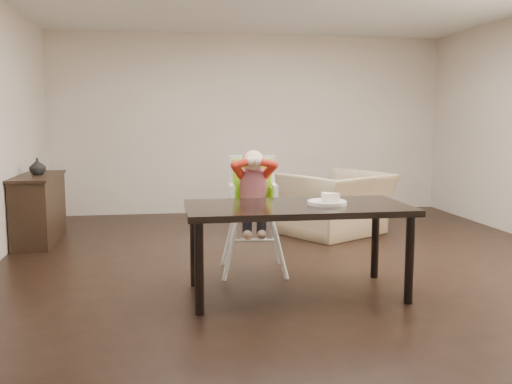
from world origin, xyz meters
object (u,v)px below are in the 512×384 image
high_chair (253,186)px  armchair (337,193)px  sideboard (39,208)px  dining_table (297,214)px

high_chair → armchair: 2.02m
armchair → sideboard: bearing=-34.1°
sideboard → high_chair: bearing=-36.3°
high_chair → sideboard: bearing=148.3°
dining_table → sideboard: 3.54m
sideboard → dining_table: bearing=-44.2°
dining_table → armchair: 2.54m
dining_table → high_chair: (-0.24, 0.77, 0.14)m
high_chair → armchair: bearing=54.5°
high_chair → armchair: size_ratio=0.97×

